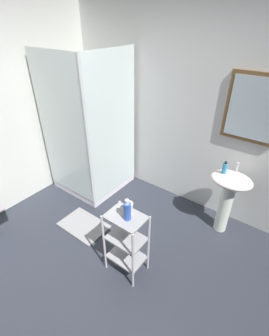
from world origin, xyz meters
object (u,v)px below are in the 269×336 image
at_px(storage_cart, 126,239).
at_px(shampoo_bottle_blue, 127,211).
at_px(bath_mat, 84,225).
at_px(pedestal_sink, 228,192).
at_px(rinse_cup, 129,208).
at_px(hand_soap_bottle, 225,168).
at_px(shower_stall, 92,162).

distance_m(storage_cart, shampoo_bottle_blue, 0.40).
xyz_separation_m(storage_cart, bath_mat, (-0.82, 0.15, -0.43)).
bearing_deg(pedestal_sink, rinse_cup, -118.60).
xyz_separation_m(hand_soap_bottle, shampoo_bottle_blue, (-0.46, -1.16, -0.04)).
xyz_separation_m(storage_cart, hand_soap_bottle, (0.49, 1.15, 0.44)).
bearing_deg(hand_soap_bottle, shower_stall, -170.12).
height_order(hand_soap_bottle, rinse_cup, hand_soap_bottle).
bearing_deg(bath_mat, shower_stall, 124.77).
xyz_separation_m(storage_cart, shampoo_bottle_blue, (0.03, -0.01, 0.40)).
bearing_deg(rinse_cup, shampoo_bottle_blue, -60.61).
distance_m(shower_stall, storage_cart, 1.55).
relative_size(shower_stall, pedestal_sink, 2.47).
bearing_deg(storage_cart, hand_soap_bottle, 66.98).
bearing_deg(bath_mat, hand_soap_bottle, 37.32).
bearing_deg(shower_stall, storage_cart, -32.64).
height_order(storage_cart, shampoo_bottle_blue, shampoo_bottle_blue).
xyz_separation_m(pedestal_sink, hand_soap_bottle, (-0.10, -0.01, 0.29)).
distance_m(rinse_cup, bath_mat, 1.13).
xyz_separation_m(shower_stall, bath_mat, (0.48, -0.69, -0.45)).
relative_size(pedestal_sink, rinse_cup, 7.40).
bearing_deg(shampoo_bottle_blue, hand_soap_bottle, 68.53).
relative_size(pedestal_sink, hand_soap_bottle, 5.81).
xyz_separation_m(shampoo_bottle_blue, bath_mat, (-0.86, 0.16, -0.83)).
bearing_deg(pedestal_sink, shampoo_bottle_blue, -115.33).
distance_m(shower_stall, hand_soap_bottle, 1.86).
bearing_deg(rinse_cup, pedestal_sink, 61.40).
distance_m(hand_soap_bottle, rinse_cup, 1.20).
relative_size(storage_cart, bath_mat, 1.23).
bearing_deg(bath_mat, rinse_cup, -5.88).
height_order(shower_stall, hand_soap_bottle, shower_stall).
bearing_deg(hand_soap_bottle, shampoo_bottle_blue, -111.47).
relative_size(rinse_cup, bath_mat, 0.18).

